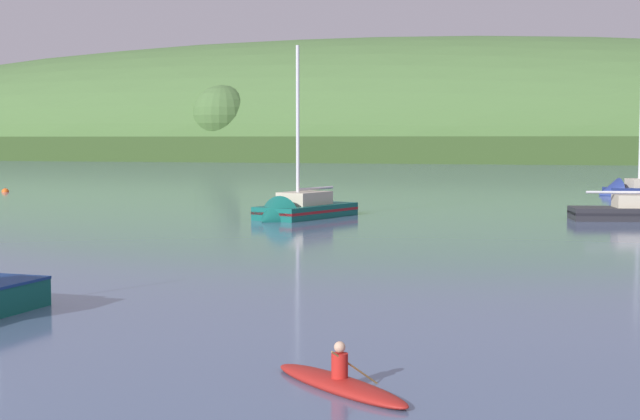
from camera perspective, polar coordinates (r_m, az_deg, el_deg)
far_shoreline_hill at (r=238.64m, az=2.50°, el=3.11°), size 464.21×98.19×58.36m
sailboat_midwater_white at (r=57.91m, az=-1.34°, el=-0.30°), size 5.28×8.44×11.60m
sailboat_outer_reach at (r=85.69m, az=18.05°, el=1.00°), size 8.39×5.50×12.55m
canoe_with_paddler at (r=18.82m, az=1.16°, el=-10.13°), size 3.56×3.11×1.02m
mooring_buoy_foreground at (r=91.31m, az=-17.95°, el=1.01°), size 0.65×0.65×0.73m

